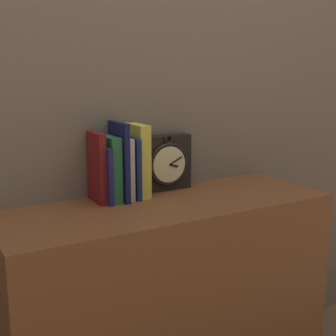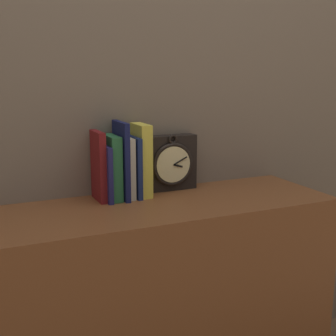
{
  "view_description": "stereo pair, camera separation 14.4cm",
  "coord_description": "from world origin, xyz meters",
  "px_view_note": "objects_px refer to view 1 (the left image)",
  "views": [
    {
      "loc": [
        -0.7,
        -1.22,
        1.13
      ],
      "look_at": [
        0.0,
        0.0,
        0.82
      ],
      "focal_mm": 50.0,
      "sensor_mm": 36.0,
      "label": 1
    },
    {
      "loc": [
        -0.57,
        -1.28,
        1.13
      ],
      "look_at": [
        0.0,
        0.0,
        0.82
      ],
      "focal_mm": 50.0,
      "sensor_mm": 36.0,
      "label": 2
    }
  ],
  "objects_px": {
    "book_slot3_navy": "(119,161)",
    "book_slot2_green": "(110,169)",
    "clock": "(165,163)",
    "book_slot0_maroon": "(97,168)",
    "book_slot4_cream": "(124,168)",
    "book_slot6_yellow": "(138,161)",
    "book_slot1_navy": "(103,174)",
    "book_slot5_navy": "(131,168)"
  },
  "relations": [
    {
      "from": "clock",
      "to": "book_slot4_cream",
      "type": "relative_size",
      "value": 1.0
    },
    {
      "from": "book_slot3_navy",
      "to": "book_slot5_navy",
      "type": "height_order",
      "value": "book_slot3_navy"
    },
    {
      "from": "clock",
      "to": "book_slot0_maroon",
      "type": "relative_size",
      "value": 0.89
    },
    {
      "from": "book_slot3_navy",
      "to": "book_slot0_maroon",
      "type": "bearing_deg",
      "value": 172.36
    },
    {
      "from": "book_slot2_green",
      "to": "book_slot5_navy",
      "type": "distance_m",
      "value": 0.07
    },
    {
      "from": "book_slot4_cream",
      "to": "book_slot1_navy",
      "type": "bearing_deg",
      "value": -173.96
    },
    {
      "from": "book_slot0_maroon",
      "to": "book_slot6_yellow",
      "type": "xyz_separation_m",
      "value": [
        0.14,
        -0.0,
        0.01
      ]
    },
    {
      "from": "book_slot6_yellow",
      "to": "book_slot1_navy",
      "type": "bearing_deg",
      "value": -176.25
    },
    {
      "from": "book_slot0_maroon",
      "to": "book_slot1_navy",
      "type": "bearing_deg",
      "value": -25.43
    },
    {
      "from": "clock",
      "to": "book_slot2_green",
      "type": "distance_m",
      "value": 0.22
    },
    {
      "from": "book_slot0_maroon",
      "to": "book_slot2_green",
      "type": "relative_size",
      "value": 1.07
    },
    {
      "from": "clock",
      "to": "book_slot3_navy",
      "type": "height_order",
      "value": "book_slot3_navy"
    },
    {
      "from": "book_slot4_cream",
      "to": "book_slot5_navy",
      "type": "xyz_separation_m",
      "value": [
        0.02,
        -0.0,
        0.0
      ]
    },
    {
      "from": "book_slot3_navy",
      "to": "book_slot6_yellow",
      "type": "height_order",
      "value": "book_slot3_navy"
    },
    {
      "from": "book_slot4_cream",
      "to": "book_slot5_navy",
      "type": "height_order",
      "value": "same"
    },
    {
      "from": "book_slot1_navy",
      "to": "book_slot6_yellow",
      "type": "relative_size",
      "value": 0.75
    },
    {
      "from": "book_slot0_maroon",
      "to": "book_slot4_cream",
      "type": "xyz_separation_m",
      "value": [
        0.09,
        -0.0,
        -0.01
      ]
    },
    {
      "from": "book_slot1_navy",
      "to": "book_slot3_navy",
      "type": "distance_m",
      "value": 0.07
    },
    {
      "from": "book_slot4_cream",
      "to": "book_slot2_green",
      "type": "bearing_deg",
      "value": -176.76
    },
    {
      "from": "book_slot2_green",
      "to": "book_slot6_yellow",
      "type": "distance_m",
      "value": 0.1
    },
    {
      "from": "clock",
      "to": "book_slot3_navy",
      "type": "xyz_separation_m",
      "value": [
        -0.19,
        -0.03,
        0.03
      ]
    },
    {
      "from": "book_slot2_green",
      "to": "book_slot5_navy",
      "type": "xyz_separation_m",
      "value": [
        0.07,
        -0.0,
        -0.0
      ]
    },
    {
      "from": "book_slot6_yellow",
      "to": "book_slot5_navy",
      "type": "bearing_deg",
      "value": -171.75
    },
    {
      "from": "book_slot5_navy",
      "to": "book_slot1_navy",
      "type": "bearing_deg",
      "value": -177.51
    },
    {
      "from": "book_slot4_cream",
      "to": "clock",
      "type": "bearing_deg",
      "value": 8.95
    },
    {
      "from": "book_slot2_green",
      "to": "book_slot1_navy",
      "type": "bearing_deg",
      "value": -168.74
    },
    {
      "from": "book_slot1_navy",
      "to": "book_slot5_navy",
      "type": "relative_size",
      "value": 0.9
    },
    {
      "from": "book_slot5_navy",
      "to": "book_slot6_yellow",
      "type": "relative_size",
      "value": 0.83
    },
    {
      "from": "book_slot4_cream",
      "to": "book_slot0_maroon",
      "type": "bearing_deg",
      "value": 179.5
    },
    {
      "from": "clock",
      "to": "book_slot4_cream",
      "type": "xyz_separation_m",
      "value": [
        -0.17,
        -0.03,
        0.0
      ]
    },
    {
      "from": "book_slot3_navy",
      "to": "book_slot5_navy",
      "type": "relative_size",
      "value": 1.26
    },
    {
      "from": "clock",
      "to": "book_slot2_green",
      "type": "xyz_separation_m",
      "value": [
        -0.21,
        -0.03,
        0.01
      ]
    },
    {
      "from": "book_slot0_maroon",
      "to": "book_slot2_green",
      "type": "bearing_deg",
      "value": -4.64
    },
    {
      "from": "book_slot1_navy",
      "to": "book_slot2_green",
      "type": "bearing_deg",
      "value": 11.26
    },
    {
      "from": "book_slot0_maroon",
      "to": "book_slot3_navy",
      "type": "relative_size",
      "value": 0.89
    },
    {
      "from": "book_slot3_navy",
      "to": "book_slot2_green",
      "type": "bearing_deg",
      "value": 167.82
    },
    {
      "from": "clock",
      "to": "book_slot4_cream",
      "type": "distance_m",
      "value": 0.17
    },
    {
      "from": "clock",
      "to": "book_slot1_navy",
      "type": "bearing_deg",
      "value": -171.95
    },
    {
      "from": "book_slot0_maroon",
      "to": "book_slot2_green",
      "type": "xyz_separation_m",
      "value": [
        0.04,
        -0.0,
        -0.01
      ]
    },
    {
      "from": "book_slot5_navy",
      "to": "book_slot4_cream",
      "type": "bearing_deg",
      "value": 171.71
    },
    {
      "from": "book_slot5_navy",
      "to": "book_slot6_yellow",
      "type": "xyz_separation_m",
      "value": [
        0.03,
        0.0,
        0.02
      ]
    },
    {
      "from": "book_slot3_navy",
      "to": "book_slot5_navy",
      "type": "bearing_deg",
      "value": 6.83
    }
  ]
}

